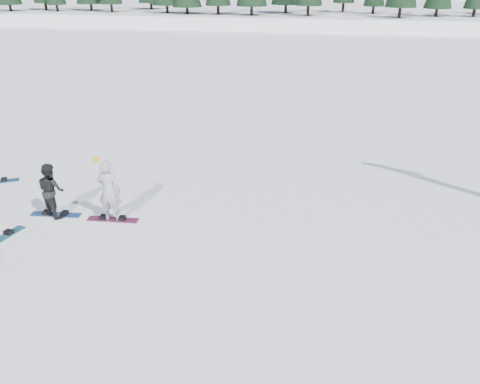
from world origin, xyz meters
The scene contains 7 objects.
ground centered at (0.00, 0.00, 0.00)m, with size 420.00×420.00×0.00m, color white.
alpine_backdrop centered at (-11.72, 189.17, -13.97)m, with size 412.50×227.00×53.20m.
snowboarder_woman centered at (0.63, 0.83, 0.95)m, with size 0.69×0.46×2.03m.
snowboarder_man centered at (-1.18, 0.81, 0.82)m, with size 0.80×0.62×1.64m, color black.
snowboard_woman centered at (0.63, 0.83, 0.01)m, with size 1.50×0.28×0.03m, color maroon.
snowboard_man centered at (-1.18, 0.81, 0.01)m, with size 1.50×0.28×0.03m, color #1B4895.
snowboard_loose_a centered at (-1.91, -0.75, 0.01)m, with size 1.50×0.28×0.03m, color #19718B.
Camera 1 is at (6.44, -10.30, 6.60)m, focal length 35.00 mm.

